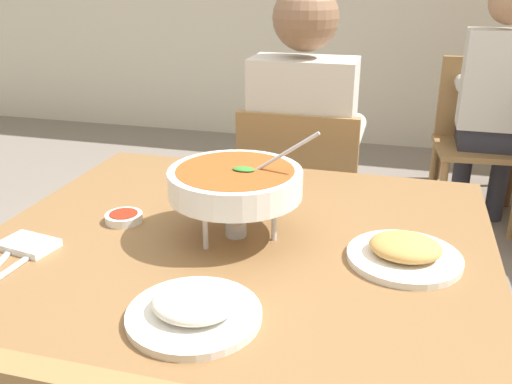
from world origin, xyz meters
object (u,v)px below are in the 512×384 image
Objects in this scene: appetizer_plate at (405,252)px; sauce_dish at (124,217)px; chair_diner_main at (300,209)px; rice_plate at (194,309)px; dining_table_main at (240,278)px; chair_bg_middle at (477,131)px; chair_bg_window at (493,116)px; curry_bowl at (235,183)px; patron_bg_middle at (496,93)px; diner_main at (304,147)px.

appetizer_plate is 2.67× the size of sauce_dish.
rice_plate is at bearing -89.05° from chair_diner_main.
dining_table_main is 0.80m from chair_diner_main.
chair_bg_window is (0.13, 0.37, 0.00)m from chair_bg_middle.
chair_bg_window is (1.16, 2.47, -0.28)m from sauce_dish.
chair_bg_middle is (0.75, 2.11, -0.40)m from curry_bowl.
curry_bowl is at bearing -90.51° from chair_diner_main.
chair_diner_main is 0.69× the size of patron_bg_middle.
sauce_dish is at bearing -109.80° from diner_main.
appetizer_plate is 0.18× the size of patron_bg_middle.
chair_bg_middle is at bearing -108.89° from chair_bg_window.
patron_bg_middle reaches higher than rice_plate.
patron_bg_middle is (0.80, 1.19, 0.00)m from diner_main.
dining_table_main is 0.24m from curry_bowl.
patron_bg_middle reaches higher than sauce_dish.
chair_bg_middle is (0.74, 2.10, -0.15)m from dining_table_main.
diner_main is 0.86m from sauce_dish.
chair_bg_middle is at bearing 117.55° from patron_bg_middle.
curry_bowl reaches higher than chair_bg_window.
chair_diner_main is 0.88m from sauce_dish.
chair_bg_window is at bearing 70.51° from curry_bowl.
patron_bg_middle is at bearing 68.17° from curry_bowl.
appetizer_plate is 0.66m from sauce_dish.
chair_diner_main is at bearing -119.29° from chair_bg_middle.
rice_plate is at bearing -89.08° from diner_main.
chair_bg_middle is (0.74, 1.32, 0.00)m from chair_diner_main.
rice_plate is (0.02, -0.33, 0.13)m from dining_table_main.
dining_table_main is at bearing -0.25° from sauce_dish.
dining_table_main is 1.27× the size of chair_bg_window.
chair_diner_main is at bearing 90.95° from rice_plate.
patron_bg_middle is at bearing 78.14° from appetizer_plate.
chair_bg_window reaches higher than appetizer_plate.
dining_table_main is at bearing -109.44° from chair_bg_middle.
appetizer_plate is at bearing -66.13° from diner_main.
patron_bg_middle is at bearing -62.45° from chair_bg_middle.
dining_table_main is 4.75× the size of appetizer_plate.
rice_plate is 1.00× the size of appetizer_plate.
appetizer_plate is 2.56m from chair_bg_window.
appetizer_plate is at bearing -3.31° from curry_bowl.
chair_diner_main is 0.69× the size of diner_main.
sauce_dish is (-0.29, 0.00, -0.12)m from curry_bowl.
dining_table_main is at bearing -90.00° from diner_main.
sauce_dish is at bearing -115.16° from chair_bg_window.
chair_bg_middle is (0.37, 2.13, -0.29)m from appetizer_plate.
diner_main is 5.46× the size of appetizer_plate.
chair_diner_main reaches higher than dining_table_main.
curry_bowl is 0.35m from rice_plate.
dining_table_main is at bearing -111.67° from patron_bg_middle.
curry_bowl is 1.39× the size of rice_plate.
rice_plate is at bearing -138.48° from appetizer_plate.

